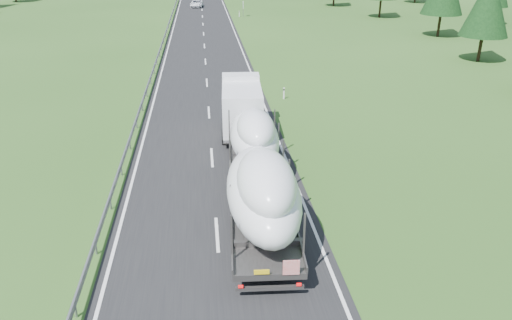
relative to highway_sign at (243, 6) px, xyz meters
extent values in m
cube|color=black|center=(-7.20, 20.00, -1.80)|extent=(10.00, 400.00, 0.02)
cube|color=slate|center=(-12.50, 20.00, -1.21)|extent=(0.08, 400.00, 0.32)
cube|color=silver|center=(-0.70, -50.00, -1.31)|extent=(0.12, 0.07, 1.00)
cube|color=black|center=(-0.70, -50.00, -0.99)|extent=(0.13, 0.08, 0.12)
cube|color=silver|center=(-0.70, 0.00, -1.31)|extent=(0.12, 0.07, 1.00)
cube|color=black|center=(-0.70, 0.00, -0.99)|extent=(0.13, 0.08, 0.12)
cylinder|color=slate|center=(0.00, 0.00, -0.81)|extent=(0.08, 0.08, 2.00)
cube|color=silver|center=(0.00, 0.00, 0.19)|extent=(0.05, 0.90, 1.20)
cylinder|color=black|center=(38.60, -12.82, -0.17)|extent=(0.36, 0.36, 3.27)
cylinder|color=black|center=(36.90, 4.09, -0.18)|extent=(0.36, 0.36, 3.26)
cylinder|color=black|center=(23.34, -38.06, -0.15)|extent=(0.36, 0.36, 3.32)
cone|color=black|center=(23.34, -38.06, 4.46)|extent=(5.16, 5.16, 6.91)
cylinder|color=black|center=(25.67, -22.60, 0.00)|extent=(0.36, 0.36, 3.62)
cylinder|color=black|center=(23.67, -3.64, 0.05)|extent=(0.36, 0.36, 3.71)
cube|color=white|center=(-4.98, -58.36, 0.19)|extent=(2.90, 5.40, 2.95)
cube|color=black|center=(-4.98, -55.67, 0.72)|extent=(2.43, 0.21, 1.48)
cube|color=white|center=(-4.98, -56.04, 1.83)|extent=(2.70, 1.40, 0.32)
cube|color=#524F4D|center=(-4.98, -59.42, -1.23)|extent=(2.79, 3.29, 0.26)
cylinder|color=black|center=(-6.19, -56.46, -1.28)|extent=(0.42, 1.07, 1.05)
cylinder|color=black|center=(-3.77, -56.46, -1.28)|extent=(0.42, 1.07, 1.05)
cylinder|color=black|center=(-6.19, -59.84, -1.28)|extent=(0.42, 1.07, 1.05)
cylinder|color=black|center=(-3.77, -59.84, -1.28)|extent=(0.42, 1.07, 1.05)
cube|color=#524F4D|center=(-4.98, -68.38, -0.84)|extent=(3.59, 14.88, 0.27)
cube|color=#524F4D|center=(-6.38, -68.38, -0.58)|extent=(0.81, 14.74, 0.25)
cube|color=#524F4D|center=(-3.58, -68.38, -0.58)|extent=(0.81, 14.74, 0.25)
cube|color=#524F4D|center=(-6.38, -74.70, 0.30)|extent=(0.08, 0.08, 2.00)
cube|color=#524F4D|center=(-3.58, -74.70, 0.30)|extent=(0.08, 0.08, 2.00)
cube|color=#524F4D|center=(-6.38, -72.17, 0.30)|extent=(0.08, 0.08, 2.00)
cube|color=#524F4D|center=(-3.58, -72.17, 0.30)|extent=(0.08, 0.08, 2.00)
cube|color=#524F4D|center=(-6.38, -69.64, 0.30)|extent=(0.08, 0.08, 2.00)
cube|color=#524F4D|center=(-3.58, -69.64, 0.30)|extent=(0.08, 0.08, 2.00)
cube|color=#524F4D|center=(-6.38, -67.11, 0.30)|extent=(0.08, 0.08, 2.00)
cube|color=#524F4D|center=(-3.58, -67.11, 0.30)|extent=(0.08, 0.08, 2.00)
cube|color=#524F4D|center=(-6.38, -64.58, 0.30)|extent=(0.08, 0.08, 2.00)
cube|color=#524F4D|center=(-3.58, -64.58, 0.30)|extent=(0.08, 0.08, 2.00)
cube|color=#524F4D|center=(-6.38, -62.05, 0.30)|extent=(0.08, 0.08, 2.00)
cube|color=#524F4D|center=(-3.58, -62.05, 0.30)|extent=(0.08, 0.08, 2.00)
cylinder|color=black|center=(-6.14, -74.07, -1.28)|extent=(0.47, 1.07, 1.05)
cylinder|color=black|center=(-3.82, -74.07, -1.28)|extent=(0.47, 1.07, 1.05)
cylinder|color=black|center=(-6.14, -72.80, -1.28)|extent=(0.47, 1.07, 1.05)
cylinder|color=black|center=(-3.82, -72.80, -1.28)|extent=(0.47, 1.07, 1.05)
cube|color=#524F4D|center=(-4.98, -75.70, -1.33)|extent=(2.64, 0.26, 0.13)
cube|color=red|center=(-4.19, -75.78, -0.39)|extent=(0.63, 0.07, 0.63)
cube|color=yellow|center=(-5.30, -75.78, -0.54)|extent=(0.58, 0.07, 0.19)
cube|color=red|center=(-6.09, -75.78, -1.18)|extent=(0.19, 0.07, 0.11)
cube|color=red|center=(-3.87, -75.78, -1.18)|extent=(0.19, 0.07, 0.11)
ellipsoid|color=white|center=(-4.98, -71.75, 0.71)|extent=(3.56, 8.25, 2.82)
ellipsoid|color=white|center=(-4.98, -72.76, 1.70)|extent=(2.65, 5.24, 2.26)
ellipsoid|color=white|center=(-4.98, -64.58, 0.49)|extent=(3.07, 7.07, 2.38)
ellipsoid|color=white|center=(-4.98, -65.45, 1.32)|extent=(2.29, 4.49, 1.90)
imported|color=white|center=(-8.21, 14.41, -1.11)|extent=(2.71, 5.18, 1.39)
camera|label=1|loc=(-7.52, -90.92, 10.82)|focal=35.00mm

